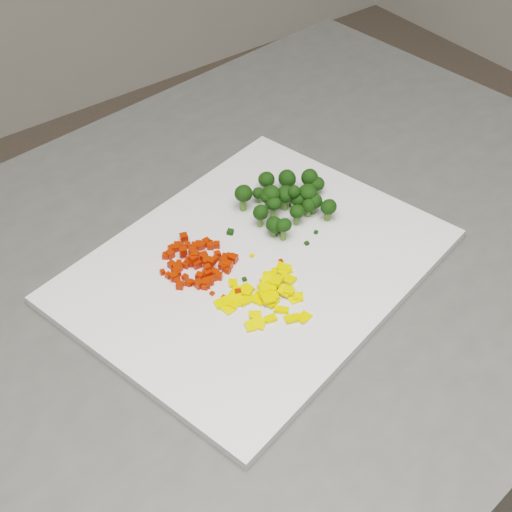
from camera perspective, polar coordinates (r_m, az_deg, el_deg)
counter_block at (r=1.18m, az=-0.05°, el=-16.02°), size 1.12×0.84×0.90m
cutting_board at (r=0.81m, az=0.00°, el=-0.79°), size 0.46×0.40×0.01m
carrot_pile at (r=0.79m, az=-4.78°, el=-0.01°), size 0.09×0.09×0.02m
pepper_pile at (r=0.76m, az=1.08°, el=-2.87°), size 0.10×0.10×0.01m
broccoli_pile at (r=0.86m, az=2.41°, el=4.95°), size 0.11×0.11×0.05m
carrot_cube_0 at (r=0.78m, az=-3.33°, el=-1.79°), size 0.01×0.01×0.01m
carrot_cube_1 at (r=0.81m, az=-5.86°, el=0.23°), size 0.01×0.01×0.01m
carrot_cube_2 at (r=0.77m, az=-4.11°, el=-2.43°), size 0.01×0.01×0.01m
carrot_cube_3 at (r=0.79m, az=-2.53°, el=-0.87°), size 0.01×0.01×0.01m
carrot_cube_4 at (r=0.80m, az=-1.82°, el=-0.20°), size 0.01×0.01×0.01m
carrot_cube_5 at (r=0.79m, az=-3.91°, el=-1.40°), size 0.01×0.01×0.01m
carrot_cube_6 at (r=0.78m, az=-3.77°, el=-2.04°), size 0.01×0.01×0.01m
carrot_cube_7 at (r=0.80m, az=-2.60°, el=-0.37°), size 0.01×0.01×0.01m
carrot_cube_8 at (r=0.81m, az=-4.20°, el=-0.01°), size 0.01×0.01×0.01m
carrot_cube_9 at (r=0.79m, az=-2.28°, el=-1.22°), size 0.01×0.01×0.01m
carrot_cube_10 at (r=0.82m, az=-3.98°, el=1.15°), size 0.01×0.01×0.01m
carrot_cube_11 at (r=0.78m, az=-2.99°, el=-1.62°), size 0.01×0.01×0.01m
carrot_cube_12 at (r=0.79m, az=-2.75°, el=-0.77°), size 0.01×0.01×0.01m
carrot_cube_13 at (r=0.80m, az=-4.92°, el=0.14°), size 0.01×0.01×0.01m
carrot_cube_14 at (r=0.81m, az=-3.11°, el=0.12°), size 0.01×0.01×0.01m
carrot_cube_15 at (r=0.80m, az=-4.20°, el=-0.20°), size 0.01×0.01×0.01m
carrot_cube_16 at (r=0.79m, az=-3.61°, el=-0.46°), size 0.01×0.01×0.01m
carrot_cube_17 at (r=0.80m, az=-5.03°, el=0.08°), size 0.01×0.01×0.01m
carrot_cube_18 at (r=0.81m, az=-2.50°, el=-0.08°), size 0.01×0.01×0.01m
carrot_cube_19 at (r=0.81m, az=-6.94°, el=0.19°), size 0.01×0.01×0.01m
carrot_cube_20 at (r=0.77m, az=-4.01°, el=-2.20°), size 0.01×0.01×0.01m
carrot_cube_21 at (r=0.82m, az=-4.45°, el=0.79°), size 0.01×0.01×0.01m
carrot_cube_22 at (r=0.80m, az=-4.89°, el=0.07°), size 0.01×0.01×0.01m
carrot_cube_23 at (r=0.80m, az=-6.18°, el=-0.56°), size 0.01×0.01×0.01m
carrot_cube_24 at (r=0.79m, az=-2.29°, el=-1.15°), size 0.01×0.01×0.01m
carrot_cube_25 at (r=0.79m, az=-6.61°, el=-1.66°), size 0.01×0.01×0.01m
carrot_cube_26 at (r=0.79m, az=-6.34°, el=-1.39°), size 0.01×0.01×0.01m
carrot_cube_27 at (r=0.81m, az=-5.86°, el=0.41°), size 0.01×0.01×0.01m
carrot_cube_28 at (r=0.80m, az=-4.95°, el=-0.22°), size 0.01×0.01×0.01m
carrot_cube_29 at (r=0.82m, az=-4.62°, el=0.96°), size 0.01×0.01×0.01m
carrot_cube_30 at (r=0.82m, az=-6.75°, el=0.59°), size 0.01×0.01×0.01m
carrot_cube_31 at (r=0.82m, az=-4.89°, el=0.70°), size 0.01×0.01×0.01m
carrot_cube_32 at (r=0.82m, az=-6.05°, el=0.83°), size 0.01×0.01×0.01m
carrot_cube_33 at (r=0.79m, az=-7.02°, el=-1.55°), size 0.01×0.01×0.01m
carrot_cube_34 at (r=0.80m, az=-6.26°, el=-0.97°), size 0.01×0.01×0.01m
carrot_cube_35 at (r=0.81m, az=-2.19°, el=-0.01°), size 0.01×0.01×0.01m
carrot_cube_36 at (r=0.79m, az=-4.15°, el=-1.56°), size 0.01×0.01×0.01m
carrot_cube_37 at (r=0.79m, az=-6.43°, el=-1.23°), size 0.01×0.01×0.01m
carrot_cube_38 at (r=0.78m, az=-6.11°, el=-2.35°), size 0.01×0.01×0.01m
carrot_cube_39 at (r=0.80m, az=-5.09°, el=-0.02°), size 0.01×0.01×0.01m
carrot_cube_40 at (r=0.82m, az=-5.50°, el=0.85°), size 0.01×0.01×0.01m
carrot_cube_41 at (r=0.82m, az=-3.16°, el=0.90°), size 0.01×0.01×0.01m
carrot_cube_42 at (r=0.82m, az=-4.90°, el=0.78°), size 0.01×0.01×0.01m
carrot_cube_43 at (r=0.82m, az=-6.33°, el=0.86°), size 0.01×0.01×0.01m
carrot_cube_44 at (r=0.81m, az=-7.26°, el=0.02°), size 0.01×0.01×0.01m
carrot_cube_45 at (r=0.82m, az=-3.73°, el=1.07°), size 0.01×0.01×0.01m
carrot_cube_46 at (r=0.79m, az=-5.69°, el=-1.70°), size 0.01×0.01×0.01m
carrot_cube_47 at (r=0.79m, az=-4.05°, el=-0.48°), size 0.01×0.01×0.01m
carrot_cube_48 at (r=0.82m, az=-6.42°, el=0.63°), size 0.01×0.01×0.01m
carrot_cube_49 at (r=0.79m, az=-2.24°, el=-0.76°), size 0.01×0.01×0.01m
carrot_cube_50 at (r=0.81m, az=-6.89°, el=0.13°), size 0.01×0.01×0.01m
carrot_cube_51 at (r=0.78m, az=-3.87°, el=-0.91°), size 0.01×0.01×0.01m
carrot_cube_52 at (r=0.80m, az=-4.19°, el=-0.07°), size 0.01×0.01×0.01m
carrot_cube_53 at (r=0.78m, az=-4.53°, el=-1.63°), size 0.01×0.01×0.01m
carrot_cube_54 at (r=0.80m, az=-4.77°, el=-0.63°), size 0.01×0.01×0.01m
carrot_cube_55 at (r=0.80m, az=-5.38°, el=-0.48°), size 0.01×0.01×0.01m
carrot_cube_56 at (r=0.81m, az=-5.13°, el=0.44°), size 0.01×0.01×0.01m
carrot_cube_57 at (r=0.78m, az=-6.32°, el=-1.88°), size 0.01×0.01×0.01m
carrot_cube_58 at (r=0.79m, az=-4.06°, el=-0.24°), size 0.01×0.01×0.01m
carrot_cube_59 at (r=0.82m, az=-3.66°, el=0.80°), size 0.01×0.01×0.01m
carrot_cube_60 at (r=0.78m, az=-3.93°, el=-2.17°), size 0.01×0.01×0.01m
carrot_cube_61 at (r=0.82m, az=-6.69°, el=0.50°), size 0.01×0.01×0.01m
carrot_cube_62 at (r=0.82m, az=-4.18°, el=0.96°), size 0.01×0.01×0.01m
carrot_cube_63 at (r=0.82m, az=-3.84°, el=0.90°), size 0.01×0.01×0.01m
carrot_cube_64 at (r=0.83m, az=-5.79°, el=1.49°), size 0.01×0.01×0.01m
carrot_cube_65 at (r=0.79m, az=-4.02°, el=-0.88°), size 0.01×0.01×0.01m
carrot_cube_66 at (r=0.80m, az=-6.38°, el=-0.88°), size 0.01×0.01×0.01m
carrot_cube_67 at (r=0.78m, az=-4.59°, el=-2.25°), size 0.01×0.01×0.01m
carrot_cube_68 at (r=0.80m, az=-3.28°, el=-0.24°), size 0.01×0.01×0.01m
carrot_cube_69 at (r=0.80m, az=-4.94°, el=0.19°), size 0.01×0.01×0.01m
carrot_cube_70 at (r=0.80m, az=-5.62°, el=-0.71°), size 0.01×0.01×0.01m
carrot_cube_71 at (r=0.80m, az=-6.17°, el=-0.72°), size 0.01×0.01×0.01m
carrot_cube_72 at (r=0.80m, az=-5.03°, el=-0.48°), size 0.01×0.01×0.01m
carrot_cube_73 at (r=0.79m, az=-7.49°, el=-1.29°), size 0.01×0.01×0.01m
carrot_cube_74 at (r=0.78m, az=-5.21°, el=-2.13°), size 0.01×0.01×0.01m
carrot_cube_75 at (r=0.79m, az=-3.30°, el=-1.35°), size 0.01×0.01×0.01m
carrot_cube_76 at (r=0.80m, az=-6.75°, el=-0.71°), size 0.01×0.01×0.01m
carrot_cube_77 at (r=0.80m, az=-5.03°, el=-0.24°), size 0.01×0.01×0.01m
carrot_cube_78 at (r=0.78m, az=-5.44°, el=-2.14°), size 0.01×0.01×0.01m
pepper_chunk_0 at (r=0.77m, az=0.98°, el=-2.09°), size 0.02×0.02×0.01m
pepper_chunk_1 at (r=0.76m, az=1.17°, el=-3.71°), size 0.02×0.02×0.01m
pepper_chunk_2 at (r=0.76m, az=3.17°, el=-3.44°), size 0.01×0.01×0.01m
pepper_chunk_3 at (r=0.76m, az=2.29°, el=-2.81°), size 0.02×0.02×0.00m
pepper_chunk_4 at (r=0.77m, az=0.69°, el=-2.57°), size 0.01×0.02×0.01m
pepper_chunk_5 at (r=0.76m, az=-2.66°, el=-3.75°), size 0.02×0.02×0.01m
pepper_chunk_6 at (r=0.77m, az=1.51°, el=-1.98°), size 0.02×0.02×0.01m
pepper_chunk_7 at (r=0.75m, az=3.83°, el=-4.91°), size 0.02×0.02×0.01m
pepper_chunk_8 at (r=0.76m, az=-0.86°, el=-3.60°), size 0.02×0.01×0.01m
pepper_chunk_9 at (r=0.76m, az=3.38°, el=-3.26°), size 0.02×0.02×0.00m
pepper_chunk_10 at (r=0.77m, az=-1.49°, el=-2.89°), size 0.02×0.02×0.01m
pepper_chunk_11 at (r=0.77m, az=0.99°, el=-1.96°), size 0.02×0.01×0.01m
pepper_chunk_12 at (r=0.73m, az=-0.46°, el=-5.65°), size 0.01×0.02×0.01m
pepper_chunk_13 at (r=0.79m, az=2.29°, el=-1.16°), size 0.02×0.02×0.00m
pepper_chunk_14 at (r=0.76m, az=-1.75°, el=-3.81°), size 0.02×0.02×0.01m
pepper_chunk_15 at (r=0.79m, az=2.21°, el=-0.95°), size 0.02×0.02×0.01m
pepper_chunk_16 at (r=0.77m, az=0.96°, el=-2.66°), size 0.02×0.02×0.01m
pepper_chunk_17 at (r=0.76m, az=2.64°, el=-2.76°), size 0.02×0.02×0.00m
pepper_chunk_18 at (r=0.76m, az=0.94°, el=-3.34°), size 0.02×0.02×0.01m
pepper_chunk_19 at (r=0.74m, az=2.94°, el=-5.00°), size 0.02×0.02×0.01m
pepper_chunk_20 at (r=0.78m, az=-1.86°, el=-2.17°), size 0.01×0.02×0.01m
pepper_chunk_21 at (r=0.78m, az=2.55°, el=-1.87°), size 0.02×0.02×0.01m
pepper_chunk_22 at (r=0.74m, az=1.17°, el=-5.02°), size 0.01×0.01×0.01m
pepper_chunk_23 at (r=0.74m, az=0.17°, el=-5.44°), size 0.02×0.02×0.01m
pepper_chunk_24 at (r=0.79m, az=2.27°, el=-1.14°), size 0.02×0.02×0.00m
pepper_chunk_25 at (r=0.77m, az=0.77°, el=-2.63°), size 0.02×0.02×0.00m
pepper_chunk_26 at (r=0.75m, az=2.05°, el=-4.32°), size 0.02×0.02×0.00m
pepper_chunk_27 at (r=0.76m, az=1.23°, el=-3.09°), size 0.02×0.02×0.00m
pepper_chunk_28 at (r=0.76m, az=-1.72°, el=-3.60°), size 0.02×0.02×0.01m
pepper_chunk_29 at (r=0.78m, az=1.09°, el=-1.68°), size 0.02×0.02×0.01m
pepper_chunk_30 at (r=0.75m, az=-2.37°, el=-4.20°), size 0.01×0.02×0.00m
pepper_chunk_31 at (r=0.77m, az=-0.82°, el=-2.68°), size 0.02×0.02×0.00m
pepper_chunk_32 at (r=0.75m, az=-0.07°, el=-4.73°), size 0.02×0.02×0.00m
pepper_chunk_33 at (r=0.76m, az=0.20°, el=-3.43°), size 0.02×0.02×0.01m
pepper_chunk_34 at (r=0.77m, az=-0.76°, el=-2.92°), size 0.01×0.02×0.01m
pepper_chunk_35 at (r=0.77m, az=1.40°, el=-2.85°), size 0.02×0.02×0.00m
broccoli_floret_0 at (r=0.85m, az=1.38°, el=3.80°), size 0.03×0.03×0.03m
broccoli_floret_1 at (r=0.86m, az=4.22°, el=3.83°), size 0.03×0.03×0.02m
broccoli_floret_2 at (r=0.84m, az=3.25°, el=3.23°), size 0.02×0.02×0.03m
broccoli_floret_3 at (r=0.89m, az=4.82°, el=5.55°), size 0.03×0.03×0.02m
broccoli_floret_4 at (r=0.82m, az=2.21°, el=2.10°), size 0.03×0.03×0.03m
broccoli_floret_5 at (r=0.85m, az=5.76°, el=3.62°), size 0.03×0.03×0.03m
broccoli_floret_6 at (r=0.86m, az=4.64°, el=4.14°), size 0.03×0.03×0.02m
broccoli_floret_7 at (r=0.89m, az=4.24°, el=5.93°), size 0.03×0.03×0.03m
broccoli_floret_8 at (r=0.87m, az=3.32°, el=4.33°), size 0.03×0.03×0.03m
broccoli_floret_9 at (r=0.87m, az=4.09°, el=4.67°), size 0.03×0.03×0.03m
broccoli_floret_10 at (r=0.87m, az=2.31°, el=4.62°), size 0.03×0.03×0.03m
broccoli_floret_11 at (r=0.86m, az=-1.05°, el=4.60°), size 0.03×0.03×0.03m
broccoli_floret_12 at (r=0.85m, az=0.91°, el=4.51°), size 0.03×0.03×0.02m
broccoli_floret_13 at (r=0.86m, az=3.01°, el=4.77°), size 0.02×0.02×0.03m
broccoli_floret_14 at (r=0.86m, az=2.45°, el=4.87°), size 0.02×0.02×0.02m
broccoli_floret_15 at (r=0.90m, az=2.45°, el=5.99°), size 0.03×0.03×0.03m
broccoli_floret_16 at (r=0.85m, az=1.17°, el=4.75°), size 0.03×0.03×0.03m
broccoli_floret_17 at (r=0.88m, az=0.15°, el=4.83°), size 0.02×0.02×0.02m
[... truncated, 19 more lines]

